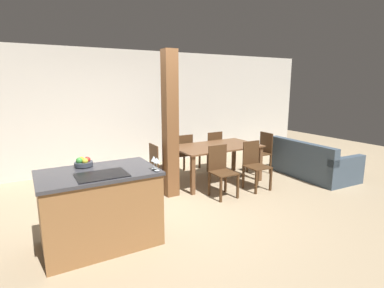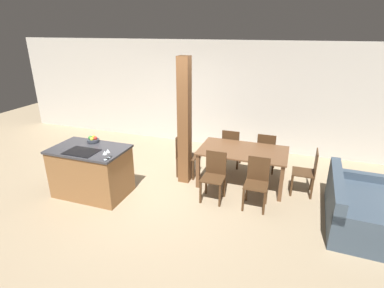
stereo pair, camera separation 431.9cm
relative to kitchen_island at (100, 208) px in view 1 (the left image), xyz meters
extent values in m
plane|color=#9E896B|center=(1.12, 0.56, -0.47)|extent=(16.00, 16.00, 0.00)
cube|color=beige|center=(1.12, 3.31, 0.88)|extent=(11.20, 0.08, 2.70)
cube|color=olive|center=(0.00, 0.00, -0.02)|extent=(1.32, 0.82, 0.89)
cube|color=#38383D|center=(0.00, 0.00, 0.44)|extent=(1.36, 0.86, 0.04)
cube|color=black|center=(0.00, -0.19, 0.47)|extent=(0.56, 0.40, 0.01)
cylinder|color=#383D47|center=(-0.11, 0.29, 0.50)|extent=(0.22, 0.22, 0.05)
sphere|color=red|center=(-0.06, 0.30, 0.54)|extent=(0.08, 0.08, 0.08)
sphere|color=gold|center=(-0.12, 0.34, 0.54)|extent=(0.07, 0.07, 0.07)
sphere|color=#3D8E38|center=(-0.16, 0.28, 0.55)|extent=(0.08, 0.08, 0.08)
sphere|color=yellow|center=(-0.09, 0.24, 0.54)|extent=(0.07, 0.07, 0.07)
cylinder|color=silver|center=(0.60, -0.36, 0.47)|extent=(0.06, 0.06, 0.00)
cylinder|color=silver|center=(0.60, -0.36, 0.52)|extent=(0.01, 0.01, 0.09)
cone|color=silver|center=(0.60, -0.36, 0.60)|extent=(0.07, 0.07, 0.06)
cylinder|color=silver|center=(0.60, -0.27, 0.47)|extent=(0.06, 0.06, 0.00)
cylinder|color=silver|center=(0.60, -0.27, 0.52)|extent=(0.01, 0.01, 0.09)
cone|color=silver|center=(0.60, -0.27, 0.60)|extent=(0.07, 0.07, 0.06)
cube|color=brown|center=(2.59, 1.31, 0.25)|extent=(1.70, 0.99, 0.03)
cube|color=brown|center=(1.81, 0.88, -0.11)|extent=(0.07, 0.07, 0.71)
cube|color=brown|center=(3.38, 0.88, -0.11)|extent=(0.07, 0.07, 0.71)
cube|color=brown|center=(1.81, 1.74, -0.11)|extent=(0.07, 0.07, 0.71)
cube|color=brown|center=(3.38, 1.74, -0.11)|extent=(0.07, 0.07, 0.71)
cube|color=#472D19|center=(2.21, 0.52, -0.03)|extent=(0.40, 0.40, 0.02)
cube|color=#472D19|center=(2.21, 0.71, 0.20)|extent=(0.38, 0.02, 0.44)
cube|color=#472D19|center=(2.03, 0.34, -0.25)|extent=(0.04, 0.04, 0.43)
cube|color=#472D19|center=(2.39, 0.34, -0.25)|extent=(0.04, 0.04, 0.43)
cube|color=#472D19|center=(2.03, 0.69, -0.25)|extent=(0.04, 0.04, 0.43)
cube|color=#472D19|center=(2.39, 0.69, -0.25)|extent=(0.04, 0.04, 0.43)
cube|color=#472D19|center=(2.98, 0.52, -0.03)|extent=(0.40, 0.40, 0.02)
cube|color=#472D19|center=(2.98, 0.71, 0.20)|extent=(0.38, 0.02, 0.44)
cube|color=#472D19|center=(2.80, 0.34, -0.25)|extent=(0.04, 0.04, 0.43)
cube|color=#472D19|center=(3.15, 0.34, -0.25)|extent=(0.04, 0.04, 0.43)
cube|color=#472D19|center=(2.80, 0.69, -0.25)|extent=(0.04, 0.04, 0.43)
cube|color=#472D19|center=(3.15, 0.69, -0.25)|extent=(0.04, 0.04, 0.43)
cube|color=#472D19|center=(2.21, 2.11, -0.03)|extent=(0.40, 0.40, 0.02)
cube|color=#472D19|center=(2.21, 1.92, 0.20)|extent=(0.38, 0.02, 0.44)
cube|color=#472D19|center=(2.39, 2.28, -0.25)|extent=(0.04, 0.04, 0.43)
cube|color=#472D19|center=(2.03, 2.28, -0.25)|extent=(0.04, 0.04, 0.43)
cube|color=#472D19|center=(2.39, 1.93, -0.25)|extent=(0.04, 0.04, 0.43)
cube|color=#472D19|center=(2.03, 1.93, -0.25)|extent=(0.04, 0.04, 0.43)
cube|color=#472D19|center=(2.98, 2.11, -0.03)|extent=(0.40, 0.40, 0.02)
cube|color=#472D19|center=(2.98, 1.92, 0.20)|extent=(0.38, 0.02, 0.44)
cube|color=#472D19|center=(3.15, 2.28, -0.25)|extent=(0.04, 0.04, 0.43)
cube|color=#472D19|center=(2.80, 2.28, -0.25)|extent=(0.04, 0.04, 0.43)
cube|color=#472D19|center=(3.15, 1.93, -0.25)|extent=(0.04, 0.04, 0.43)
cube|color=#472D19|center=(2.80, 1.93, -0.25)|extent=(0.04, 0.04, 0.43)
cube|color=#472D19|center=(1.44, 1.31, -0.03)|extent=(0.40, 0.40, 0.02)
cube|color=#472D19|center=(1.25, 1.31, 0.20)|extent=(0.02, 0.38, 0.44)
cube|color=#472D19|center=(1.62, 1.13, -0.25)|extent=(0.04, 0.04, 0.43)
cube|color=#472D19|center=(1.62, 1.49, -0.25)|extent=(0.04, 0.04, 0.43)
cube|color=#472D19|center=(1.26, 1.13, -0.25)|extent=(0.04, 0.04, 0.43)
cube|color=#472D19|center=(1.26, 1.49, -0.25)|extent=(0.04, 0.04, 0.43)
cube|color=#472D19|center=(3.74, 1.31, -0.03)|extent=(0.40, 0.40, 0.02)
cube|color=#472D19|center=(3.93, 1.31, 0.20)|extent=(0.02, 0.38, 0.44)
cube|color=#472D19|center=(3.57, 1.49, -0.25)|extent=(0.04, 0.04, 0.43)
cube|color=#472D19|center=(3.57, 1.13, -0.25)|extent=(0.04, 0.04, 0.43)
cube|color=#472D19|center=(3.92, 1.49, -0.25)|extent=(0.04, 0.04, 0.43)
cube|color=#472D19|center=(3.92, 1.13, -0.25)|extent=(0.04, 0.04, 0.43)
cube|color=#3D4C5B|center=(4.61, 0.57, -0.25)|extent=(1.00, 1.72, 0.44)
cube|color=#3D4C5B|center=(4.23, 0.59, 0.14)|extent=(0.23, 1.68, 0.34)
cube|color=#3D4C5B|center=(4.58, -0.20, -0.18)|extent=(0.93, 0.18, 0.58)
cube|color=#3D4C5B|center=(4.64, 1.34, -0.18)|extent=(0.93, 0.18, 0.58)
cube|color=brown|center=(1.47, 1.06, 0.78)|extent=(0.22, 0.22, 2.50)
camera|label=1|loc=(-0.73, -3.51, 1.48)|focal=28.00mm
camera|label=2|loc=(3.43, -4.13, 2.49)|focal=28.00mm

